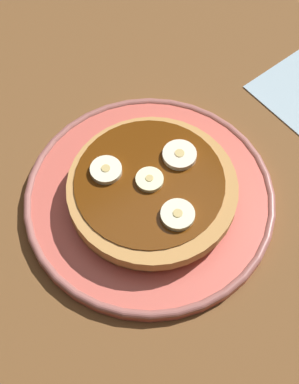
% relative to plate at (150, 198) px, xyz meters
% --- Properties ---
extents(ground_plane, '(1.40, 1.40, 0.03)m').
position_rel_plate_xyz_m(ground_plane, '(0.00, 0.00, -0.02)').
color(ground_plane, brown).
extents(plate, '(0.27, 0.27, 0.02)m').
position_rel_plate_xyz_m(plate, '(0.00, 0.00, 0.00)').
color(plate, '#CC594C').
rests_on(plate, ground_plane).
extents(pancake_stack, '(0.18, 0.18, 0.03)m').
position_rel_plate_xyz_m(pancake_stack, '(0.00, -0.00, 0.02)').
color(pancake_stack, '#AB7C43').
rests_on(pancake_stack, plate).
extents(banana_slice_0, '(0.03, 0.03, 0.01)m').
position_rel_plate_xyz_m(banana_slice_0, '(-0.00, 0.00, 0.04)').
color(banana_slice_0, '#F4F2B7').
rests_on(banana_slice_0, pancake_stack).
extents(banana_slice_1, '(0.04, 0.04, 0.01)m').
position_rel_plate_xyz_m(banana_slice_1, '(-0.01, 0.04, 0.04)').
color(banana_slice_1, '#F3E1C1').
rests_on(banana_slice_1, pancake_stack).
extents(banana_slice_2, '(0.03, 0.03, 0.01)m').
position_rel_plate_xyz_m(banana_slice_2, '(-0.03, -0.03, 0.04)').
color(banana_slice_2, '#EBE9C4').
rests_on(banana_slice_2, pancake_stack).
extents(banana_slice_3, '(0.03, 0.03, 0.01)m').
position_rel_plate_xyz_m(banana_slice_3, '(0.05, 0.00, 0.04)').
color(banana_slice_3, '#EBE8BE').
rests_on(banana_slice_3, pancake_stack).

